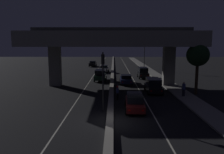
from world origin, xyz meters
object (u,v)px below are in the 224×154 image
Objects in this scene: traffic_light_left_of_median at (103,72)px; car_black_second at (153,85)px; street_lamp at (143,51)px; car_dark_red_lead at (135,102)px; pedestrian_on_sidewalk at (184,89)px; car_grey_second_oncoming at (104,69)px; car_black_fourth at (143,72)px; car_dark_green_lead_oncoming at (100,75)px; motorcycle_black_filtering_near at (117,93)px; car_black_third_oncoming at (93,64)px; car_dark_blue_third at (126,79)px.

car_black_second is at bearing 52.65° from traffic_light_left_of_median.
street_lamp is at bearing 76.74° from traffic_light_left_of_median.
car_dark_red_lead is 2.69× the size of pedestrian_on_sidewalk.
street_lamp reaches higher than car_grey_second_oncoming.
street_lamp reaches higher than pedestrian_on_sidewalk.
traffic_light_left_of_median is 22.44m from car_black_fourth.
traffic_light_left_of_median is 10.63m from car_black_second.
car_dark_green_lead_oncoming is 2.40× the size of motorcycle_black_filtering_near.
car_dark_red_lead is 18.14m from car_dark_green_lead_oncoming.
motorcycle_black_filtering_near is at bearing 7.57° from car_grey_second_oncoming.
street_lamp is 31.71m from motorcycle_black_filtering_near.
car_black_third_oncoming is at bearing -162.16° from car_grey_second_oncoming.
traffic_light_left_of_median is 1.32× the size of car_black_fourth.
car_black_third_oncoming reaches higher than car_dark_blue_third.
car_grey_second_oncoming is at bearing 40.80° from car_black_fourth.
car_black_third_oncoming is at bearing 17.89° from car_black_second.
car_dark_green_lead_oncoming reaches higher than car_black_second.
street_lamp is at bearing -14.65° from car_dark_blue_third.
car_grey_second_oncoming is at bearing 9.98° from car_dark_red_lead.
pedestrian_on_sidewalk is at bearing 31.05° from traffic_light_left_of_median.
car_black_second is (6.22, 8.15, -2.81)m from traffic_light_left_of_median.
car_dark_blue_third is 0.98× the size of car_grey_second_oncoming.
car_grey_second_oncoming is 2.48× the size of motorcycle_black_filtering_near.
car_black_second is at bearing -154.32° from car_dark_blue_third.
street_lamp reaches higher than car_black_second.
car_grey_second_oncoming is (-4.23, 29.84, -0.03)m from car_dark_red_lead.
car_black_fourth reaches higher than car_grey_second_oncoming.
car_dark_red_lead is (-5.40, -35.35, -3.87)m from street_lamp.
car_dark_red_lead is at bearing 9.62° from car_grey_second_oncoming.
car_dark_red_lead is at bearing 13.06° from car_black_third_oncoming.
car_dark_green_lead_oncoming is 2.56× the size of pedestrian_on_sidewalk.
car_dark_red_lead reaches higher than motorcycle_black_filtering_near.
car_black_second is at bearing 20.11° from car_black_third_oncoming.
motorcycle_black_filtering_near is 7.99m from pedestrian_on_sidewalk.
car_dark_green_lead_oncoming is (-7.59, 9.82, 0.04)m from car_black_second.
car_dark_green_lead_oncoming reaches higher than car_grey_second_oncoming.
car_dark_blue_third is at bearing 18.13° from car_black_third_oncoming.
traffic_light_left_of_median is at bearing -148.95° from pedestrian_on_sidewalk.
car_black_second reaches higher than car_dark_blue_third.
traffic_light_left_of_median is at bearing 168.56° from car_dark_blue_third.
motorcycle_black_filtering_near is 1.07× the size of pedestrian_on_sidewalk.
car_dark_green_lead_oncoming reaches higher than car_dark_red_lead.
motorcycle_black_filtering_near is (-1.58, 4.68, -0.19)m from car_dark_red_lead.
car_black_fourth is 17.03m from motorcycle_black_filtering_near.
street_lamp reaches higher than car_dark_blue_third.
car_dark_red_lead is at bearing -140.34° from pedestrian_on_sidewalk.
car_black_fourth is at bearing -97.27° from street_lamp.
traffic_light_left_of_median is 1.26× the size of car_dark_blue_third.
traffic_light_left_of_median is 11.31m from pedestrian_on_sidewalk.
car_dark_green_lead_oncoming is at bearing 131.16° from pedestrian_on_sidewalk.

